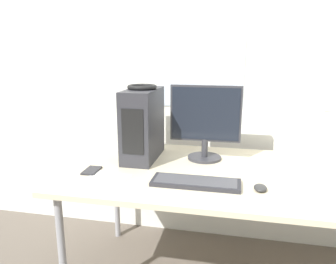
{
  "coord_description": "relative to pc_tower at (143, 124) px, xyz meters",
  "views": [
    {
      "loc": [
        -0.3,
        -1.27,
        1.38
      ],
      "look_at": [
        -0.67,
        0.47,
        0.95
      ],
      "focal_mm": 35.0,
      "sensor_mm": 36.0,
      "label": 1
    }
  ],
  "objects": [
    {
      "name": "cell_phone",
      "position": [
        -0.22,
        -0.29,
        -0.21
      ],
      "size": [
        0.08,
        0.13,
        0.01
      ],
      "rotation": [
        0.0,
        0.0,
        0.02
      ],
      "color": "#232328",
      "rests_on": "desk"
    },
    {
      "name": "monitor_main",
      "position": [
        0.38,
        0.06,
        0.03
      ],
      "size": [
        0.43,
        0.21,
        0.46
      ],
      "color": "#333338",
      "rests_on": "desk"
    },
    {
      "name": "pc_tower",
      "position": [
        0.0,
        0.0,
        0.0
      ],
      "size": [
        0.18,
        0.4,
        0.43
      ],
      "color": "#2D2D33",
      "rests_on": "desk"
    },
    {
      "name": "desk",
      "position": [
        0.86,
        -0.14,
        -0.25
      ],
      "size": [
        2.47,
        0.95,
        0.73
      ],
      "color": "beige",
      "rests_on": "ground_plane"
    },
    {
      "name": "wall_back",
      "position": [
        0.86,
        0.46,
        0.4
      ],
      "size": [
        8.0,
        0.07,
        2.7
      ],
      "color": "silver",
      "rests_on": "ground_plane"
    },
    {
      "name": "keyboard",
      "position": [
        0.38,
        -0.35,
        -0.2
      ],
      "size": [
        0.45,
        0.15,
        0.02
      ],
      "color": "#28282D",
      "rests_on": "desk"
    },
    {
      "name": "headphones",
      "position": [
        0.0,
        0.0,
        0.23
      ],
      "size": [
        0.18,
        0.18,
        0.03
      ],
      "color": "black",
      "rests_on": "pc_tower"
    },
    {
      "name": "mouse",
      "position": [
        0.69,
        -0.36,
        -0.2
      ],
      "size": [
        0.06,
        0.09,
        0.03
      ],
      "color": "#2D2D2D",
      "rests_on": "desk"
    },
    {
      "name": "paper_sheet_left",
      "position": [
        -0.1,
        -0.43,
        -0.21
      ],
      "size": [
        0.26,
        0.33,
        0.0
      ],
      "rotation": [
        0.0,
        0.0,
        -0.18
      ],
      "color": "white",
      "rests_on": "desk"
    }
  ]
}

